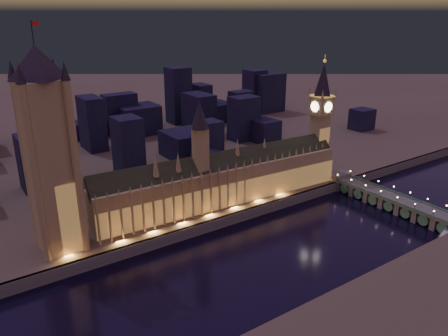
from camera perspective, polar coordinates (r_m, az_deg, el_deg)
ground_plane at (r=286.23m, az=5.51°, el=-10.48°), size 2000.00×2000.00×0.00m
north_bank at (r=738.92m, az=-21.42°, el=7.54°), size 2000.00×960.00×8.00m
embankment_wall at (r=312.78m, az=0.70°, el=-6.77°), size 2000.00×2.50×8.00m
palace_of_westminster at (r=323.94m, az=-0.10°, el=-1.47°), size 202.00×30.23×78.00m
victoria_tower at (r=264.11m, az=-21.97°, el=2.87°), size 31.68×31.68×131.56m
elizabeth_tower at (r=375.45m, az=12.55°, el=7.28°), size 18.00×18.00×103.32m
westminster_bridge at (r=362.19m, az=20.49°, el=-3.91°), size 16.88×113.00×15.90m
river_boat at (r=333.03m, az=27.19°, el=-7.88°), size 44.28×23.70×4.50m
city_backdrop at (r=488.04m, az=-9.83°, el=6.12°), size 480.19×215.63×86.60m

